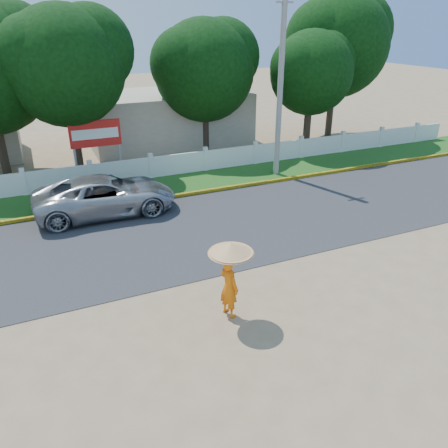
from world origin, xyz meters
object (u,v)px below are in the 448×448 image
at_px(vehicle, 106,195).
at_px(monk_with_parasol, 230,269).
at_px(billboard, 96,137).
at_px(utility_pole, 280,86).

bearing_deg(vehicle, monk_with_parasol, -166.42).
bearing_deg(monk_with_parasol, billboard, 95.62).
bearing_deg(utility_pole, vehicle, -169.68).
bearing_deg(utility_pole, billboard, 160.14).
bearing_deg(billboard, utility_pole, -19.86).
bearing_deg(utility_pole, monk_with_parasol, -125.91).
relative_size(monk_with_parasol, billboard, 0.75).
relative_size(utility_pole, billboard, 3.03).
relative_size(vehicle, monk_with_parasol, 2.60).
xyz_separation_m(vehicle, monk_with_parasol, (1.80, -8.43, 0.64)).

